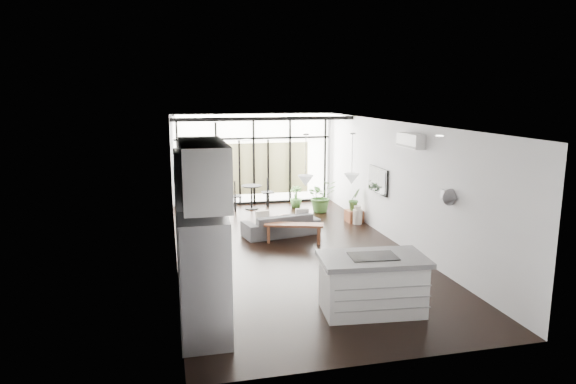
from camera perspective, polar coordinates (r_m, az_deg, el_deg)
name	(u,v)px	position (r m, az deg, el deg)	size (l,w,h in m)	color
floor	(291,249)	(11.50, 0.35, -6.40)	(5.00, 10.00, 0.00)	black
ceiling	(291,123)	(10.99, 0.36, 7.66)	(5.00, 10.00, 0.00)	silver
wall_left	(174,193)	(10.86, -12.57, -0.11)	(0.02, 10.00, 2.80)	silver
wall_right	(397,183)	(11.99, 12.04, 0.97)	(0.02, 10.00, 2.80)	silver
wall_back	(253,159)	(16.01, -3.89, 3.69)	(5.00, 0.02, 2.80)	silver
wall_front	(386,260)	(6.56, 10.83, -7.42)	(5.00, 0.02, 2.80)	silver
glazing	(254,159)	(15.89, -3.82, 3.63)	(5.00, 0.20, 2.80)	black
skylight	(258,116)	(14.90, -3.32, 8.43)	(4.70, 1.90, 0.06)	silver
neighbour_building	(254,169)	(16.00, -3.85, 2.60)	(3.50, 0.02, 1.60)	beige
island	(372,284)	(8.38, 9.33, -10.06)	(1.67, 0.99, 0.92)	white
cooktop	(373,256)	(8.22, 9.43, -7.04)	(0.74, 0.49, 0.01)	black
fridge	(204,281)	(7.29, -9.31, -9.69)	(0.69, 0.86, 1.78)	#A3A3A8
appliance_column	(200,236)	(7.92, -9.79, -4.84)	(0.68, 0.71, 2.62)	white
upper_cabinets	(203,173)	(7.26, -9.42, 2.15)	(0.62, 1.75, 0.86)	white
pendant_left	(306,181)	(8.43, 1.98, 1.25)	(0.26, 0.26, 0.18)	silver
pendant_right	(352,179)	(8.67, 7.08, 1.45)	(0.26, 0.26, 0.18)	silver
sofa	(281,221)	(12.54, -0.80, -3.20)	(1.85, 0.54, 0.72)	#4A4A4C
console_bench	(294,233)	(11.99, 0.66, -4.57)	(1.37, 0.34, 0.44)	brown
pouf	(286,223)	(13.02, -0.18, -3.47)	(0.46, 0.46, 0.37)	beige
crate	(354,216)	(13.99, 7.35, -2.64)	(0.41, 0.41, 0.31)	brown
plant_tall	(321,200)	(14.98, 3.69, -0.84)	(0.85, 0.94, 0.73)	#3E6C2E
plant_med	(296,202)	(15.53, 0.88, -1.07)	(0.37, 0.66, 0.37)	#3E6C2E
plant_crate	(354,205)	(13.93, 7.37, -1.49)	(0.33, 0.60, 0.27)	#3E6C2E
milk_can	(358,215)	(13.74, 7.74, -2.54)	(0.25, 0.25, 0.49)	beige
bistro_set	(252,197)	(15.35, -4.07, -0.54)	(1.53, 0.61, 0.74)	black
tv	(378,180)	(12.89, 9.98, 1.29)	(0.05, 1.10, 0.65)	black
ac_unit	(411,141)	(11.09, 13.46, 5.57)	(0.22, 0.90, 0.30)	white
framed_art	(175,190)	(10.34, -12.40, 0.19)	(0.04, 0.70, 0.90)	black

